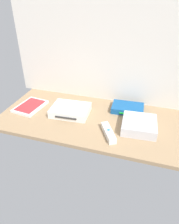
{
  "coord_description": "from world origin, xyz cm",
  "views": [
    {
      "loc": [
        28.77,
        -92.35,
        64.07
      ],
      "look_at": [
        0.0,
        0.0,
        4.0
      ],
      "focal_mm": 33.56,
      "sensor_mm": 36.0,
      "label": 1
    }
  ],
  "objects": [
    {
      "name": "ground_plane",
      "position": [
        0.0,
        0.0,
        -1.0
      ],
      "size": [
        100.0,
        48.0,
        2.0
      ],
      "primitive_type": "cube",
      "color": "#9E7F5B",
      "rests_on": "ground"
    },
    {
      "name": "mini_computer",
      "position": [
        27.05,
        -2.25,
        2.64
      ],
      "size": [
        18.12,
        18.12,
        5.3
      ],
      "rotation": [
        0.0,
        0.0,
        0.07
      ],
      "color": "silver",
      "rests_on": "ground_plane"
    },
    {
      "name": "game_case",
      "position": [
        -37.42,
        0.57,
        0.76
      ],
      "size": [
        15.81,
        20.51,
        1.56
      ],
      "rotation": [
        0.0,
        0.0,
        -0.12
      ],
      "color": "white",
      "rests_on": "ground_plane"
    },
    {
      "name": "remote_wand",
      "position": [
        13.32,
        -11.64,
        1.51
      ],
      "size": [
        10.47,
        14.64,
        3.4
      ],
      "rotation": [
        0.0,
        0.0,
        0.52
      ],
      "color": "white",
      "rests_on": "ground_plane"
    },
    {
      "name": "network_router",
      "position": [
        18.88,
        14.13,
        1.7
      ],
      "size": [
        18.54,
        12.99,
        3.4
      ],
      "rotation": [
        0.0,
        0.0,
        0.05
      ],
      "color": "#145193",
      "rests_on": "ground_plane"
    },
    {
      "name": "back_wall",
      "position": [
        0.0,
        24.6,
        32.0
      ],
      "size": [
        110.0,
        1.2,
        64.0
      ],
      "primitive_type": "cube",
      "color": "silver",
      "rests_on": "ground"
    },
    {
      "name": "game_console",
      "position": [
        -11.82,
        1.4,
        2.2
      ],
      "size": [
        21.99,
        17.53,
        4.4
      ],
      "rotation": [
        0.0,
        0.0,
        0.06
      ],
      "color": "white",
      "rests_on": "ground_plane"
    }
  ]
}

